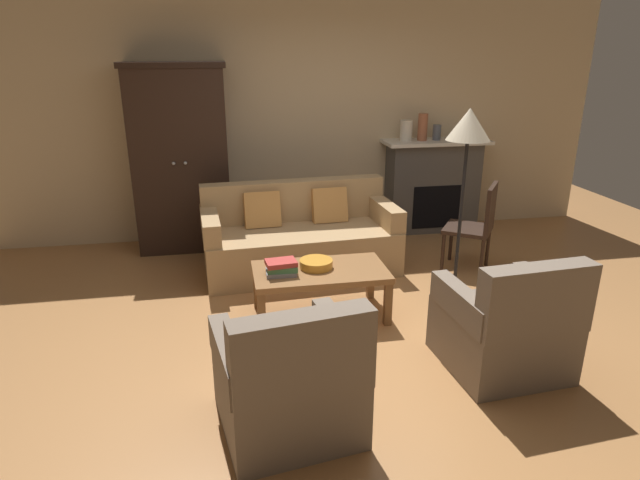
% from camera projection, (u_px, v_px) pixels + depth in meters
% --- Properties ---
extents(ground_plane, '(9.60, 9.60, 0.00)m').
position_uv_depth(ground_plane, '(354.00, 328.00, 4.32)').
color(ground_plane, '#B27A47').
extents(back_wall, '(7.20, 0.10, 2.80)m').
position_uv_depth(back_wall, '(303.00, 116.00, 6.22)').
color(back_wall, beige).
rests_on(back_wall, ground).
extents(fireplace, '(1.26, 0.48, 1.12)m').
position_uv_depth(fireplace, '(432.00, 185.00, 6.53)').
color(fireplace, '#4C4947').
rests_on(fireplace, ground).
extents(armoire, '(1.06, 0.57, 2.01)m').
position_uv_depth(armoire, '(181.00, 159.00, 5.80)').
color(armoire, black).
rests_on(armoire, ground).
extents(couch, '(1.96, 0.96, 0.86)m').
position_uv_depth(couch, '(300.00, 239.00, 5.42)').
color(couch, tan).
rests_on(couch, ground).
extents(coffee_table, '(1.10, 0.60, 0.42)m').
position_uv_depth(coffee_table, '(320.00, 275.00, 4.42)').
color(coffee_table, olive).
rests_on(coffee_table, ground).
extents(fruit_bowl, '(0.28, 0.28, 0.07)m').
position_uv_depth(fruit_bowl, '(316.00, 264.00, 4.42)').
color(fruit_bowl, orange).
rests_on(fruit_bowl, coffee_table).
extents(book_stack, '(0.26, 0.19, 0.12)m').
position_uv_depth(book_stack, '(281.00, 267.00, 4.28)').
color(book_stack, gray).
rests_on(book_stack, coffee_table).
extents(mantel_vase_cream, '(0.14, 0.14, 0.24)m').
position_uv_depth(mantel_vase_cream, '(406.00, 131.00, 6.22)').
color(mantel_vase_cream, beige).
rests_on(mantel_vase_cream, fireplace).
extents(mantel_vase_terracotta, '(0.11, 0.11, 0.31)m').
position_uv_depth(mantel_vase_terracotta, '(423.00, 127.00, 6.25)').
color(mantel_vase_terracotta, '#A86042').
rests_on(mantel_vase_terracotta, fireplace).
extents(mantel_vase_slate, '(0.10, 0.10, 0.18)m').
position_uv_depth(mantel_vase_slate, '(437.00, 132.00, 6.30)').
color(mantel_vase_slate, '#565B66').
rests_on(mantel_vase_slate, fireplace).
extents(armchair_near_left, '(0.88, 0.88, 0.88)m').
position_uv_depth(armchair_near_left, '(290.00, 383.00, 3.07)').
color(armchair_near_left, '#756656').
rests_on(armchair_near_left, ground).
extents(armchair_near_right, '(0.83, 0.82, 0.88)m').
position_uv_depth(armchair_near_right, '(506.00, 328.00, 3.68)').
color(armchair_near_right, '#756656').
rests_on(armchair_near_right, ground).
extents(side_chair_wooden, '(0.61, 0.61, 0.90)m').
position_uv_depth(side_chair_wooden, '(478.00, 222.00, 5.30)').
color(side_chair_wooden, black).
rests_on(side_chair_wooden, ground).
extents(floor_lamp, '(0.36, 0.36, 1.69)m').
position_uv_depth(floor_lamp, '(468.00, 136.00, 4.37)').
color(floor_lamp, black).
rests_on(floor_lamp, ground).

